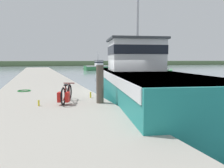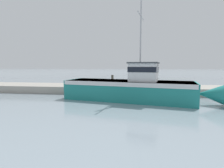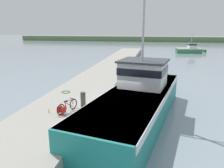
{
  "view_description": "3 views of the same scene",
  "coord_description": "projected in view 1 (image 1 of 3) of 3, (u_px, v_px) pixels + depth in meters",
  "views": [
    {
      "loc": [
        -4.03,
        -10.69,
        2.5
      ],
      "look_at": [
        -0.48,
        -0.55,
        1.31
      ],
      "focal_mm": 35.0,
      "sensor_mm": 36.0,
      "label": 1
    },
    {
      "loc": [
        18.07,
        -0.22,
        3.37
      ],
      "look_at": [
        -0.16,
        -2.69,
        1.44
      ],
      "focal_mm": 28.0,
      "sensor_mm": 36.0,
      "label": 2
    },
    {
      "loc": [
        2.01,
        -13.79,
        5.73
      ],
      "look_at": [
        -1.14,
        2.22,
        1.53
      ],
      "focal_mm": 35.0,
      "sensor_mm": 36.0,
      "label": 3
    }
  ],
  "objects": [
    {
      "name": "ground_plane",
      "position": [
        117.0,
        107.0,
        11.63
      ],
      "size": [
        320.0,
        320.0,
        0.0
      ],
      "primitive_type": "plane",
      "color": "#84939E"
    },
    {
      "name": "dock_pier",
      "position": [
        46.0,
        103.0,
        10.39
      ],
      "size": [
        4.6,
        80.0,
        0.88
      ],
      "primitive_type": "cube",
      "color": "#A39E93",
      "rests_on": "ground_plane"
    },
    {
      "name": "far_shoreline",
      "position": [
        114.0,
        63.0,
        100.12
      ],
      "size": [
        180.0,
        5.0,
        2.07
      ],
      "primitive_type": "cube",
      "color": "#567047",
      "rests_on": "ground_plane"
    },
    {
      "name": "fishing_boat_main",
      "position": [
        139.0,
        83.0,
        11.55
      ],
      "size": [
        5.86,
        14.81,
        9.34
      ],
      "rotation": [
        0.0,
        0.0,
        -0.2
      ],
      "color": "teal",
      "rests_on": "ground_plane"
    },
    {
      "name": "boat_blue_far",
      "position": [
        98.0,
        67.0,
        52.4
      ],
      "size": [
        6.93,
        2.75,
        4.48
      ],
      "rotation": [
        0.0,
        0.0,
        -1.43
      ],
      "color": "#337F47",
      "rests_on": "ground_plane"
    },
    {
      "name": "boat_orange_near",
      "position": [
        157.0,
        69.0,
        38.0
      ],
      "size": [
        5.08,
        2.96,
        3.95
      ],
      "rotation": [
        0.0,
        0.0,
        -1.9
      ],
      "color": "#337F47",
      "rests_on": "ground_plane"
    },
    {
      "name": "bicycle_touring",
      "position": [
        66.0,
        95.0,
        8.17
      ],
      "size": [
        0.79,
        1.63,
        0.71
      ],
      "rotation": [
        0.0,
        0.0,
        -0.36
      ],
      "color": "black",
      "rests_on": "dock_pier"
    },
    {
      "name": "mooring_post",
      "position": [
        100.0,
        84.0,
        8.18
      ],
      "size": [
        0.27,
        0.27,
        1.43
      ],
      "primitive_type": "cylinder",
      "color": "#51473D",
      "rests_on": "dock_pier"
    },
    {
      "name": "hose_coil",
      "position": [
        24.0,
        91.0,
        11.34
      ],
      "size": [
        0.66,
        0.66,
        0.05
      ],
      "primitive_type": "torus",
      "color": "#197A2D",
      "rests_on": "dock_pier"
    },
    {
      "name": "water_bottle_on_curb",
      "position": [
        39.0,
        103.0,
        7.69
      ],
      "size": [
        0.06,
        0.06,
        0.21
      ],
      "primitive_type": "cylinder",
      "color": "yellow",
      "rests_on": "dock_pier"
    },
    {
      "name": "water_bottle_by_bike",
      "position": [
        91.0,
        95.0,
        9.34
      ],
      "size": [
        0.07,
        0.07,
        0.25
      ],
      "primitive_type": "cylinder",
      "color": "yellow",
      "rests_on": "dock_pier"
    }
  ]
}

